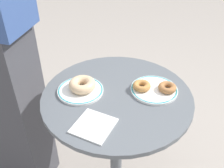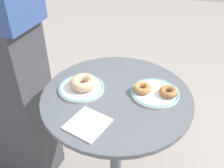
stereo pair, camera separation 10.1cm
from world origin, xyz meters
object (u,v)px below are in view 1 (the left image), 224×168
(plate_left, at_px, (80,90))
(donut_glazed, at_px, (82,85))
(donut_old_fashioned, at_px, (142,86))
(plate_right, at_px, (154,90))
(paper_napkin, at_px, (94,126))
(cafe_table, at_px, (116,130))
(donut_cinnamon, at_px, (167,87))

(plate_left, xyz_separation_m, donut_glazed, (0.01, 0.01, 0.02))
(donut_old_fashioned, bearing_deg, plate_right, 1.11)
(donut_glazed, xyz_separation_m, paper_napkin, (0.07, -0.20, -0.03))
(cafe_table, bearing_deg, donut_old_fashioned, 19.63)
(cafe_table, distance_m, paper_napkin, 0.28)
(cafe_table, relative_size, donut_glazed, 6.51)
(cafe_table, relative_size, donut_cinnamon, 9.80)
(donut_glazed, xyz_separation_m, donut_old_fashioned, (0.24, 0.02, -0.01))
(donut_cinnamon, relative_size, paper_napkin, 0.55)
(donut_glazed, height_order, paper_napkin, donut_glazed)
(paper_napkin, bearing_deg, donut_old_fashioned, 52.15)
(donut_glazed, bearing_deg, paper_napkin, -70.41)
(plate_left, xyz_separation_m, donut_cinnamon, (0.35, 0.02, 0.02))
(plate_right, bearing_deg, paper_napkin, -135.25)
(donut_old_fashioned, xyz_separation_m, paper_napkin, (-0.17, -0.22, -0.02))
(donut_old_fashioned, bearing_deg, paper_napkin, -127.85)
(cafe_table, relative_size, plate_right, 3.72)
(cafe_table, relative_size, donut_old_fashioned, 9.80)
(donut_old_fashioned, distance_m, paper_napkin, 0.27)
(cafe_table, bearing_deg, paper_napkin, -111.21)
(donut_glazed, relative_size, donut_old_fashioned, 1.51)
(donut_glazed, height_order, donut_cinnamon, donut_glazed)
(plate_left, bearing_deg, donut_cinnamon, 3.27)
(cafe_table, height_order, plate_left, plate_left)
(plate_left, relative_size, paper_napkin, 1.40)
(paper_napkin, bearing_deg, cafe_table, 68.79)
(cafe_table, relative_size, paper_napkin, 5.36)
(cafe_table, distance_m, plate_left, 0.26)
(donut_cinnamon, height_order, paper_napkin, donut_cinnamon)
(plate_right, distance_m, donut_old_fashioned, 0.05)
(donut_glazed, bearing_deg, donut_old_fashioned, 4.44)
(donut_glazed, bearing_deg, plate_right, 3.86)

